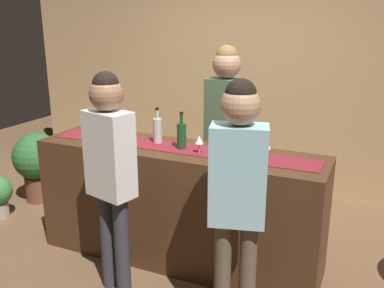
% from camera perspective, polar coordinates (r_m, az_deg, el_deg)
% --- Properties ---
extents(ground_plane, '(10.00, 10.00, 0.00)m').
position_cam_1_polar(ground_plane, '(3.82, -1.85, -14.93)').
color(ground_plane, brown).
extents(back_wall, '(6.00, 0.12, 2.90)m').
position_cam_1_polar(back_wall, '(5.07, 7.62, 10.18)').
color(back_wall, tan).
rests_on(back_wall, ground).
extents(bar_counter, '(2.39, 0.60, 0.99)m').
position_cam_1_polar(bar_counter, '(3.59, -1.92, -8.15)').
color(bar_counter, '#472B19').
rests_on(bar_counter, ground).
extents(counter_runner_cloth, '(2.27, 0.28, 0.01)m').
position_cam_1_polar(counter_runner_cloth, '(3.41, -2.00, -0.50)').
color(counter_runner_cloth, maroon).
rests_on(counter_runner_cloth, bar_counter).
extents(wine_bottle_green, '(0.07, 0.07, 0.30)m').
position_cam_1_polar(wine_bottle_green, '(3.36, -1.41, 1.17)').
color(wine_bottle_green, '#194723').
rests_on(wine_bottle_green, bar_counter).
extents(wine_bottle_clear, '(0.07, 0.07, 0.30)m').
position_cam_1_polar(wine_bottle_clear, '(3.53, -4.66, 1.89)').
color(wine_bottle_clear, '#B2C6C1').
rests_on(wine_bottle_clear, bar_counter).
extents(wine_glass_near_customer, '(0.07, 0.07, 0.14)m').
position_cam_1_polar(wine_glass_near_customer, '(3.17, 9.98, -0.16)').
color(wine_glass_near_customer, silver).
rests_on(wine_glass_near_customer, bar_counter).
extents(wine_glass_mid_counter, '(0.07, 0.07, 0.14)m').
position_cam_1_polar(wine_glass_mid_counter, '(3.79, -12.63, 2.42)').
color(wine_glass_mid_counter, silver).
rests_on(wine_glass_mid_counter, bar_counter).
extents(wine_glass_far_end, '(0.07, 0.07, 0.14)m').
position_cam_1_polar(wine_glass_far_end, '(3.25, 0.97, 0.51)').
color(wine_glass_far_end, silver).
rests_on(wine_glass_far_end, bar_counter).
extents(bartender, '(0.36, 0.25, 1.78)m').
position_cam_1_polar(bartender, '(3.82, 4.52, 3.15)').
color(bartender, '#26262B').
rests_on(bartender, ground).
extents(customer_sipping, '(0.38, 0.28, 1.67)m').
position_cam_1_polar(customer_sipping, '(2.58, 6.18, -5.46)').
color(customer_sipping, brown).
rests_on(customer_sipping, ground).
extents(customer_browsing, '(0.38, 0.28, 1.66)m').
position_cam_1_polar(customer_browsing, '(3.03, -10.95, -2.47)').
color(customer_browsing, '#33333D').
rests_on(customer_browsing, ground).
extents(potted_plant_tall, '(0.53, 0.53, 0.78)m').
position_cam_1_polar(potted_plant_tall, '(5.07, -20.04, -2.27)').
color(potted_plant_tall, brown).
rests_on(potted_plant_tall, ground).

